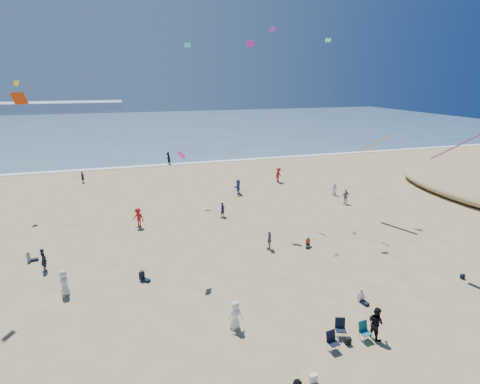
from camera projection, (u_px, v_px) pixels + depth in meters
name	position (u px, v px, depth m)	size (l,w,h in m)	color
ground	(249.00, 369.00, 17.55)	(220.00, 220.00, 0.00)	tan
ocean	(142.00, 127.00, 104.45)	(220.00, 100.00, 0.06)	#476B84
surf_line	(159.00, 165.00, 58.71)	(220.00, 1.20, 0.08)	white
standing_flyers	(241.00, 211.00, 35.82)	(31.90, 49.47, 1.94)	black
seated_group	(228.00, 289.00, 23.44)	(22.02, 23.73, 0.84)	white
chair_cluster	(347.00, 334.00, 19.20)	(2.67, 1.52, 1.00)	black
white_tote	(313.00, 378.00, 16.77)	(0.35, 0.20, 0.40)	white
black_backpack	(348.00, 341.00, 19.16)	(0.30, 0.22, 0.38)	black
navy_bag	(463.00, 276.00, 25.45)	(0.28, 0.18, 0.34)	black
kites_aloft	(322.00, 58.00, 27.52)	(36.41, 39.03, 28.37)	#2BD7EA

